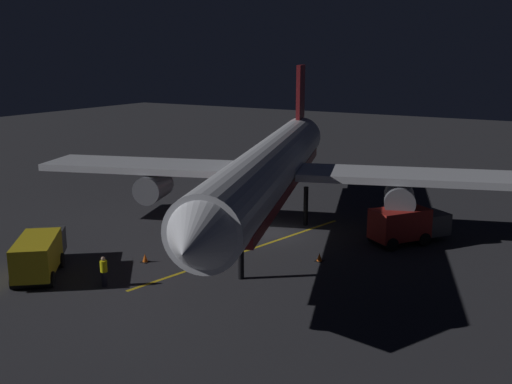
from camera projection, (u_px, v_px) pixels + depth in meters
The scene contains 9 objects.
ground_plane at pixel (270, 235), 43.31m from camera, with size 180.00×180.00×0.20m, color #2C2C31.
apron_guide_stripe at pixel (249, 250), 39.61m from camera, with size 0.24×19.60×0.01m, color gold.
airliner at pixel (272, 169), 42.82m from camera, with size 35.43×39.18×11.82m.
baggage_truck at pixel (39, 254), 34.99m from camera, with size 5.64×6.27×2.36m.
catering_truck at pixel (406, 225), 40.75m from camera, with size 4.94×5.83×2.49m.
ground_crew_worker at pixel (104, 271), 33.19m from camera, with size 0.40×0.40×1.74m.
traffic_cone_near_left at pixel (145, 258), 37.21m from camera, with size 0.50×0.50×0.55m.
traffic_cone_near_right at pixel (319, 257), 37.36m from camera, with size 0.50×0.50×0.55m.
traffic_cone_under_wing at pixel (228, 249), 39.01m from camera, with size 0.50×0.50×0.55m.
Camera 1 is at (-20.16, 36.27, 12.70)m, focal length 41.54 mm.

